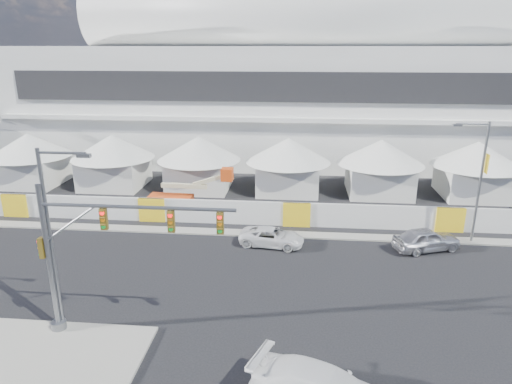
# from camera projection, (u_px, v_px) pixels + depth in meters

# --- Properties ---
(ground) EXTENTS (160.00, 160.00, 0.00)m
(ground) POSITION_uv_depth(u_px,v_px,m) (180.00, 325.00, 24.01)
(ground) COLOR black
(ground) RESTS_ON ground
(median_island) EXTENTS (10.00, 5.00, 0.15)m
(median_island) POSITION_uv_depth(u_px,v_px,m) (40.00, 353.00, 21.68)
(median_island) COLOR gray
(median_island) RESTS_ON ground
(far_curb) EXTENTS (80.00, 1.20, 0.12)m
(far_curb) POSITION_uv_depth(u_px,v_px,m) (484.00, 242.00, 34.06)
(far_curb) COLOR gray
(far_curb) RESTS_ON ground
(stadium) EXTENTS (80.00, 24.80, 21.98)m
(stadium) POSITION_uv_depth(u_px,v_px,m) (321.00, 82.00, 59.70)
(stadium) COLOR silver
(stadium) RESTS_ON ground
(tent_row) EXTENTS (53.40, 8.40, 5.40)m
(tent_row) POSITION_uv_depth(u_px,v_px,m) (243.00, 159.00, 45.76)
(tent_row) COLOR silver
(tent_row) RESTS_ON ground
(hoarding_fence) EXTENTS (70.00, 0.25, 2.00)m
(hoarding_fence) POSITION_uv_depth(u_px,v_px,m) (297.00, 214.00, 36.92)
(hoarding_fence) COLOR silver
(hoarding_fence) RESTS_ON ground
(sedan_silver) EXTENTS (3.49, 5.22, 1.65)m
(sedan_silver) POSITION_uv_depth(u_px,v_px,m) (427.00, 239.00, 32.60)
(sedan_silver) COLOR #B5B5BA
(sedan_silver) RESTS_ON ground
(pickup_curb) EXTENTS (2.79, 4.98, 1.32)m
(pickup_curb) POSITION_uv_depth(u_px,v_px,m) (272.00, 237.00, 33.43)
(pickup_curb) COLOR silver
(pickup_curb) RESTS_ON ground
(traffic_mast) EXTENTS (9.67, 0.75, 7.74)m
(traffic_mast) POSITION_uv_depth(u_px,v_px,m) (87.00, 254.00, 22.00)
(traffic_mast) COLOR slate
(traffic_mast) RESTS_ON median_island
(streetlight_median) EXTENTS (2.61, 0.26, 9.42)m
(streetlight_median) POSITION_uv_depth(u_px,v_px,m) (54.00, 229.00, 22.02)
(streetlight_median) COLOR slate
(streetlight_median) RESTS_ON median_island
(streetlight_curb) EXTENTS (2.68, 0.60, 9.07)m
(streetlight_curb) POSITION_uv_depth(u_px,v_px,m) (478.00, 174.00, 32.58)
(streetlight_curb) COLOR slate
(streetlight_curb) RESTS_ON ground
(boom_lift) EXTENTS (7.74, 1.92, 3.93)m
(boom_lift) POSITION_uv_depth(u_px,v_px,m) (179.00, 197.00, 40.88)
(boom_lift) COLOR #D14613
(boom_lift) RESTS_ON ground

